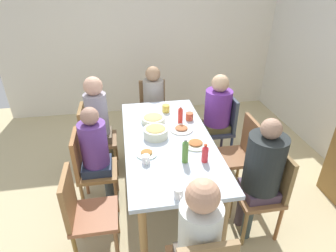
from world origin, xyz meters
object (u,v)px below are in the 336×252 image
bowl_1 (153,119)px  person_7 (96,151)px  chair_0 (93,136)px  chair_1 (267,188)px  person_2 (199,238)px  cup_1 (166,108)px  chair_4 (240,151)px  cup_0 (179,193)px  cup_2 (146,159)px  chair_5 (222,125)px  person_0 (98,118)px  chair_7 (89,166)px  plate_2 (181,129)px  bottle_0 (185,151)px  person_1 (262,169)px  plate_0 (147,153)px  dining_table (168,146)px  person_3 (154,98)px  chair_3 (153,107)px  chair_6 (84,211)px  bottle_1 (180,115)px  plate_1 (196,144)px  bottle_2 (205,154)px  cup_3 (190,116)px  bowl_0 (156,132)px

bowl_1 → person_7: bearing=-58.5°
chair_0 → chair_1: bearing=53.1°
person_2 → cup_1: (-1.85, 0.08, 0.08)m
chair_4 → cup_0: 1.28m
cup_2 → chair_5: bearing=132.4°
person_0 → chair_7: bearing=-8.3°
plate_2 → bottle_0: size_ratio=1.03×
person_2 → plate_2: size_ratio=4.92×
person_1 → plate_0: person_1 is taller
chair_0 → plate_0: size_ratio=4.47×
dining_table → plate_2: 0.25m
chair_1 → chair_4: (-0.62, 0.00, 0.00)m
person_3 → bowl_1: size_ratio=4.28×
chair_3 → chair_6: size_ratio=1.00×
dining_table → chair_3: size_ratio=2.08×
chair_1 → person_2: bearing=-54.1°
bottle_0 → person_2: bearing=-6.0°
bottle_1 → chair_7: bearing=-73.4°
plate_0 → plate_2: (-0.40, 0.42, 0.00)m
chair_7 → bottle_0: bottle_0 is taller
bottle_1 → person_2: bearing=-7.2°
person_3 → person_7: person_7 is taller
chair_1 → person_7: bearing=-111.7°
chair_3 → plate_1: size_ratio=3.48×
plate_1 → bottle_2: size_ratio=1.41×
person_0 → cup_2: person_0 is taller
person_7 → plate_0: 0.56m
chair_1 → chair_4: size_ratio=1.00×
person_2 → person_7: bearing=-148.9°
cup_3 → dining_table: bearing=-40.6°
chair_5 → cup_1: chair_5 is taller
bowl_1 → bottle_1: size_ratio=1.24×
chair_5 → bottle_2: (1.07, -0.57, 0.34)m
chair_4 → bottle_1: (-0.31, -0.64, 0.36)m
chair_5 → person_0: bearing=-90.0°
person_0 → plate_0: size_ratio=6.29×
cup_3 → chair_7: bearing=-72.2°
chair_7 → person_0: bearing=171.7°
bowl_0 → dining_table: bearing=64.6°
person_2 → bottle_2: size_ratio=6.73×
dining_table → chair_6: bearing=-53.1°
chair_3 → cup_3: chair_3 is taller
person_1 → plate_1: person_1 is taller
chair_4 → plate_2: bearing=-103.0°
cup_2 → chair_7: bearing=-123.7°
person_3 → bowl_0: size_ratio=4.52×
person_1 → bowl_1: 1.32m
person_0 → plate_1: bearing=51.5°
bowl_1 → person_3: bearing=172.7°
plate_0 → bottle_2: size_ratio=1.10×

